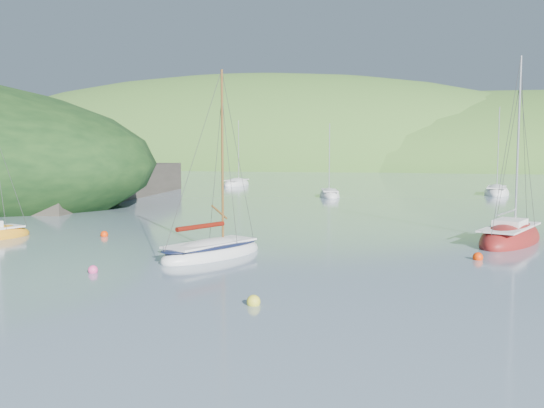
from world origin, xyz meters
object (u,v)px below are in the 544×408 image
(sloop_red, at_px, (510,239))
(distant_sloop_a, at_px, (329,195))
(distant_sloop_c, at_px, (237,184))
(distant_sloop_b, at_px, (497,193))
(daysailer_white, at_px, (212,252))

(sloop_red, height_order, distant_sloop_a, sloop_red)
(sloop_red, distance_m, distant_sloop_c, 57.16)
(distant_sloop_a, relative_size, distant_sloop_b, 0.80)
(distant_sloop_b, relative_size, distant_sloop_c, 1.08)
(daysailer_white, height_order, distant_sloop_a, daysailer_white)
(distant_sloop_c, bearing_deg, sloop_red, -51.30)
(sloop_red, relative_size, distant_sloop_a, 1.30)
(distant_sloop_a, bearing_deg, distant_sloop_c, 121.14)
(sloop_red, relative_size, distant_sloop_b, 1.04)
(daysailer_white, xyz_separation_m, distant_sloop_b, (15.37, 48.28, -0.04))
(daysailer_white, bearing_deg, sloop_red, 54.14)
(distant_sloop_b, bearing_deg, daysailer_white, -104.06)
(sloop_red, xyz_separation_m, distant_sloop_a, (-17.27, 29.51, -0.06))
(distant_sloop_b, height_order, distant_sloop_c, distant_sloop_b)
(daysailer_white, distance_m, distant_sloop_a, 39.08)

